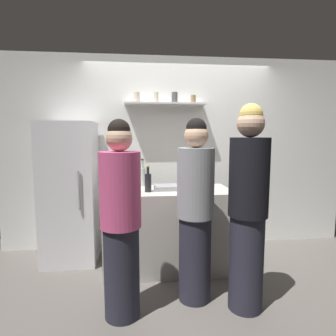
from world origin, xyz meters
name	(u,v)px	position (x,y,z in m)	size (l,w,h in m)	color
ground_plane	(195,290)	(0.00, 0.00, 0.00)	(5.28, 5.28, 0.00)	#59544F
back_wall_assembly	(178,153)	(0.00, 1.25, 1.30)	(4.80, 0.32, 2.60)	white
refrigerator	(70,193)	(-1.39, 0.85, 0.85)	(0.63, 0.64, 1.71)	white
counter	(168,229)	(-0.22, 0.52, 0.47)	(1.43, 0.67, 0.93)	#B7B2A8
baking_pan	(169,187)	(-0.21, 0.52, 0.96)	(0.34, 0.24, 0.05)	gray
utensil_holder	(122,184)	(-0.74, 0.56, 0.99)	(0.10, 0.10, 0.22)	#B2B2B7
wine_bottle_amber_glass	(207,177)	(0.27, 0.66, 1.05)	(0.08, 0.08, 0.31)	#472814
wine_bottle_pale_glass	(142,176)	(-0.51, 0.79, 1.05)	(0.08, 0.08, 0.33)	#B2BFB2
wine_bottle_dark_glass	(148,182)	(-0.45, 0.42, 1.04)	(0.07, 0.07, 0.29)	black
water_bottle_plastic	(198,183)	(0.08, 0.32, 1.03)	(0.08, 0.08, 0.23)	silver
person_grey_hoodie	(195,212)	(-0.04, -0.15, 0.85)	(0.34, 0.34, 1.70)	#262633
person_pink_top	(121,222)	(-0.70, -0.33, 0.83)	(0.34, 0.34, 1.68)	#262633
person_blonde	(248,209)	(0.39, -0.34, 0.91)	(0.34, 0.34, 1.81)	#262633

